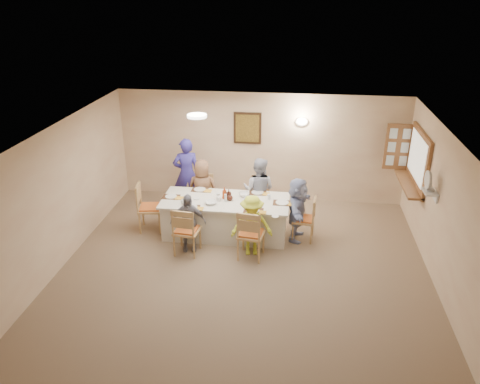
# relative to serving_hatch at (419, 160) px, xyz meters

# --- Properties ---
(ground) EXTENTS (7.00, 7.00, 0.00)m
(ground) POSITION_rel_serving_hatch_xyz_m (-3.21, -2.40, -1.50)
(ground) COLOR #765F4E
(room_walls) EXTENTS (7.00, 7.00, 7.00)m
(room_walls) POSITION_rel_serving_hatch_xyz_m (-3.21, -2.40, 0.01)
(room_walls) COLOR beige
(room_walls) RESTS_ON ground
(wall_picture) EXTENTS (0.62, 0.05, 0.72)m
(wall_picture) POSITION_rel_serving_hatch_xyz_m (-3.51, 1.06, 0.20)
(wall_picture) COLOR #3F2716
(wall_picture) RESTS_ON room_walls
(wall_sconce) EXTENTS (0.26, 0.09, 0.18)m
(wall_sconce) POSITION_rel_serving_hatch_xyz_m (-2.31, 1.04, 0.40)
(wall_sconce) COLOR white
(wall_sconce) RESTS_ON room_walls
(ceiling_light) EXTENTS (0.36, 0.36, 0.05)m
(ceiling_light) POSITION_rel_serving_hatch_xyz_m (-4.21, -0.90, 0.97)
(ceiling_light) COLOR white
(ceiling_light) RESTS_ON room_walls
(serving_hatch) EXTENTS (0.06, 1.50, 1.15)m
(serving_hatch) POSITION_rel_serving_hatch_xyz_m (0.00, 0.00, 0.00)
(serving_hatch) COLOR #925A35
(serving_hatch) RESTS_ON room_walls
(hatch_sill) EXTENTS (0.30, 1.50, 0.05)m
(hatch_sill) POSITION_rel_serving_hatch_xyz_m (-0.12, 0.00, -0.53)
(hatch_sill) COLOR #925A35
(hatch_sill) RESTS_ON room_walls
(shutter_door) EXTENTS (0.55, 0.04, 1.00)m
(shutter_door) POSITION_rel_serving_hatch_xyz_m (-0.26, 0.76, 0.00)
(shutter_door) COLOR #925A35
(shutter_door) RESTS_ON room_walls
(fan_shelf) EXTENTS (0.22, 0.36, 0.03)m
(fan_shelf) POSITION_rel_serving_hatch_xyz_m (-0.08, -1.35, -0.10)
(fan_shelf) COLOR white
(fan_shelf) RESTS_ON room_walls
(desk_fan) EXTENTS (0.30, 0.30, 0.28)m
(desk_fan) POSITION_rel_serving_hatch_xyz_m (-0.11, -1.35, 0.05)
(desk_fan) COLOR #A5A5A8
(desk_fan) RESTS_ON fan_shelf
(dining_table) EXTENTS (2.51, 1.06, 0.76)m
(dining_table) POSITION_rel_serving_hatch_xyz_m (-3.73, -0.77, -1.12)
(dining_table) COLOR beige
(dining_table) RESTS_ON ground
(chair_back_left) EXTENTS (0.46, 0.46, 0.90)m
(chair_back_left) POSITION_rel_serving_hatch_xyz_m (-4.33, 0.03, -1.05)
(chair_back_left) COLOR tan
(chair_back_left) RESTS_ON ground
(chair_back_right) EXTENTS (0.44, 0.44, 0.91)m
(chair_back_right) POSITION_rel_serving_hatch_xyz_m (-3.13, 0.03, -1.05)
(chair_back_right) COLOR tan
(chair_back_right) RESTS_ON ground
(chair_front_left) EXTENTS (0.51, 0.51, 0.97)m
(chair_front_left) POSITION_rel_serving_hatch_xyz_m (-4.33, -1.57, -1.01)
(chair_front_left) COLOR tan
(chair_front_left) RESTS_ON ground
(chair_front_right) EXTENTS (0.53, 0.53, 1.00)m
(chair_front_right) POSITION_rel_serving_hatch_xyz_m (-3.13, -1.57, -1.00)
(chair_front_right) COLOR tan
(chair_front_right) RESTS_ON ground
(chair_left_end) EXTENTS (0.56, 0.56, 1.01)m
(chair_left_end) POSITION_rel_serving_hatch_xyz_m (-5.28, -0.77, -0.99)
(chair_left_end) COLOR tan
(chair_left_end) RESTS_ON ground
(chair_right_end) EXTENTS (0.48, 0.48, 0.90)m
(chair_right_end) POSITION_rel_serving_hatch_xyz_m (-2.18, -0.77, -1.05)
(chair_right_end) COLOR tan
(chair_right_end) RESTS_ON ground
(diner_back_left) EXTENTS (0.65, 0.43, 1.31)m
(diner_back_left) POSITION_rel_serving_hatch_xyz_m (-4.33, -0.09, -0.84)
(diner_back_left) COLOR brown
(diner_back_left) RESTS_ON ground
(diner_back_right) EXTENTS (0.90, 0.80, 1.42)m
(diner_back_right) POSITION_rel_serving_hatch_xyz_m (-3.13, -0.09, -0.79)
(diner_back_right) COLOR #A4A7BD
(diner_back_right) RESTS_ON ground
(diner_front_left) EXTENTS (0.77, 0.51, 1.15)m
(diner_front_left) POSITION_rel_serving_hatch_xyz_m (-4.33, -1.45, -0.93)
(diner_front_left) COLOR gray
(diner_front_left) RESTS_ON ground
(diner_front_right) EXTENTS (0.91, 0.69, 1.18)m
(diner_front_right) POSITION_rel_serving_hatch_xyz_m (-3.13, -1.45, -0.91)
(diner_front_right) COLOR #CBD934
(diner_front_right) RESTS_ON ground
(diner_right_end) EXTENTS (1.29, 0.67, 1.29)m
(diner_right_end) POSITION_rel_serving_hatch_xyz_m (-2.31, -0.77, -0.85)
(diner_right_end) COLOR #9AA6D1
(diner_right_end) RESTS_ON ground
(caregiver) EXTENTS (0.82, 0.73, 1.62)m
(caregiver) POSITION_rel_serving_hatch_xyz_m (-4.78, 0.38, -0.69)
(caregiver) COLOR #39329F
(caregiver) RESTS_ON ground
(placemat_fl) EXTENTS (0.33, 0.25, 0.01)m
(placemat_fl) POSITION_rel_serving_hatch_xyz_m (-4.33, -1.19, -0.74)
(placemat_fl) COLOR #472B19
(placemat_fl) RESTS_ON dining_table
(plate_fl) EXTENTS (0.26, 0.26, 0.02)m
(plate_fl) POSITION_rel_serving_hatch_xyz_m (-4.33, -1.19, -0.73)
(plate_fl) COLOR white
(plate_fl) RESTS_ON dining_table
(napkin_fl) EXTENTS (0.15, 0.15, 0.01)m
(napkin_fl) POSITION_rel_serving_hatch_xyz_m (-4.15, -1.24, -0.73)
(napkin_fl) COLOR gold
(napkin_fl) RESTS_ON dining_table
(placemat_fr) EXTENTS (0.37, 0.27, 0.01)m
(placemat_fr) POSITION_rel_serving_hatch_xyz_m (-3.13, -1.19, -0.74)
(placemat_fr) COLOR #472B19
(placemat_fr) RESTS_ON dining_table
(plate_fr) EXTENTS (0.23, 0.23, 0.01)m
(plate_fr) POSITION_rel_serving_hatch_xyz_m (-3.13, -1.19, -0.73)
(plate_fr) COLOR white
(plate_fr) RESTS_ON dining_table
(napkin_fr) EXTENTS (0.13, 0.13, 0.01)m
(napkin_fr) POSITION_rel_serving_hatch_xyz_m (-2.95, -1.24, -0.73)
(napkin_fr) COLOR gold
(napkin_fr) RESTS_ON dining_table
(placemat_bl) EXTENTS (0.34, 0.25, 0.01)m
(placemat_bl) POSITION_rel_serving_hatch_xyz_m (-4.33, -0.35, -0.74)
(placemat_bl) COLOR #472B19
(placemat_bl) RESTS_ON dining_table
(plate_bl) EXTENTS (0.24, 0.24, 0.01)m
(plate_bl) POSITION_rel_serving_hatch_xyz_m (-4.33, -0.35, -0.73)
(plate_bl) COLOR white
(plate_bl) RESTS_ON dining_table
(napkin_bl) EXTENTS (0.15, 0.15, 0.01)m
(napkin_bl) POSITION_rel_serving_hatch_xyz_m (-4.15, -0.40, -0.73)
(napkin_bl) COLOR gold
(napkin_bl) RESTS_ON dining_table
(placemat_br) EXTENTS (0.35, 0.26, 0.01)m
(placemat_br) POSITION_rel_serving_hatch_xyz_m (-3.13, -0.35, -0.74)
(placemat_br) COLOR #472B19
(placemat_br) RESTS_ON dining_table
(plate_br) EXTENTS (0.24, 0.24, 0.02)m
(plate_br) POSITION_rel_serving_hatch_xyz_m (-3.13, -0.35, -0.73)
(plate_br) COLOR white
(plate_br) RESTS_ON dining_table
(napkin_br) EXTENTS (0.15, 0.15, 0.01)m
(napkin_br) POSITION_rel_serving_hatch_xyz_m (-2.95, -0.40, -0.73)
(napkin_br) COLOR gold
(napkin_br) RESTS_ON dining_table
(placemat_le) EXTENTS (0.34, 0.25, 0.01)m
(placemat_le) POSITION_rel_serving_hatch_xyz_m (-4.83, -0.77, -0.74)
(placemat_le) COLOR #472B19
(placemat_le) RESTS_ON dining_table
(plate_le) EXTENTS (0.23, 0.23, 0.01)m
(plate_le) POSITION_rel_serving_hatch_xyz_m (-4.83, -0.77, -0.73)
(plate_le) COLOR white
(plate_le) RESTS_ON dining_table
(napkin_le) EXTENTS (0.15, 0.15, 0.01)m
(napkin_le) POSITION_rel_serving_hatch_xyz_m (-4.65, -0.82, -0.73)
(napkin_le) COLOR gold
(napkin_le) RESTS_ON dining_table
(placemat_re) EXTENTS (0.35, 0.26, 0.01)m
(placemat_re) POSITION_rel_serving_hatch_xyz_m (-2.61, -0.77, -0.74)
(placemat_re) COLOR #472B19
(placemat_re) RESTS_ON dining_table
(plate_re) EXTENTS (0.25, 0.25, 0.02)m
(plate_re) POSITION_rel_serving_hatch_xyz_m (-2.61, -0.77, -0.73)
(plate_re) COLOR white
(plate_re) RESTS_ON dining_table
(napkin_re) EXTENTS (0.13, 0.13, 0.01)m
(napkin_re) POSITION_rel_serving_hatch_xyz_m (-2.43, -0.82, -0.73)
(napkin_re) COLOR gold
(napkin_re) RESTS_ON dining_table
(teacup_a) EXTENTS (0.15, 0.15, 0.09)m
(teacup_a) POSITION_rel_serving_hatch_xyz_m (-4.50, -1.06, -0.69)
(teacup_a) COLOR white
(teacup_a) RESTS_ON dining_table
(teacup_b) EXTENTS (0.12, 0.12, 0.08)m
(teacup_b) POSITION_rel_serving_hatch_xyz_m (-3.30, -0.24, -0.70)
(teacup_b) COLOR white
(teacup_b) RESTS_ON dining_table
(bowl_a) EXTENTS (0.36, 0.36, 0.06)m
(bowl_a) POSITION_rel_serving_hatch_xyz_m (-3.98, -0.99, -0.71)
(bowl_a) COLOR white
(bowl_a) RESTS_ON dining_table
(bowl_b) EXTENTS (0.32, 0.32, 0.07)m
(bowl_b) POSITION_rel_serving_hatch_xyz_m (-3.39, -0.54, -0.71)
(bowl_b) COLOR white
(bowl_b) RESTS_ON dining_table
(condiment_ketchup) EXTENTS (0.15, 0.15, 0.24)m
(condiment_ketchup) POSITION_rel_serving_hatch_xyz_m (-3.76, -0.72, -0.62)
(condiment_ketchup) COLOR #AF380F
(condiment_ketchup) RESTS_ON dining_table
(condiment_brown) EXTENTS (0.14, 0.14, 0.21)m
(condiment_brown) POSITION_rel_serving_hatch_xyz_m (-3.67, -0.72, -0.64)
(condiment_brown) COLOR #3A170F
(condiment_brown) RESTS_ON dining_table
(condiment_malt) EXTENTS (0.19, 0.19, 0.15)m
(condiment_malt) POSITION_rel_serving_hatch_xyz_m (-3.64, -0.78, -0.66)
(condiment_malt) COLOR #3A170F
(condiment_malt) RESTS_ON dining_table
(drinking_glass) EXTENTS (0.07, 0.07, 0.10)m
(drinking_glass) POSITION_rel_serving_hatch_xyz_m (-3.88, -0.72, -0.68)
(drinking_glass) COLOR silver
(drinking_glass) RESTS_ON dining_table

